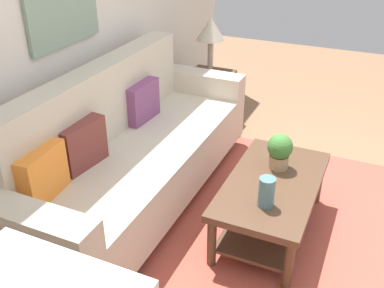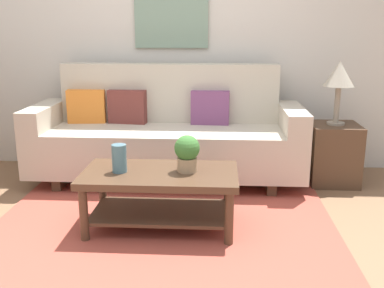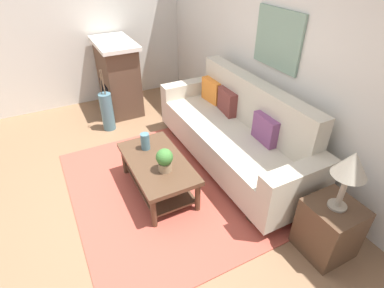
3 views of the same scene
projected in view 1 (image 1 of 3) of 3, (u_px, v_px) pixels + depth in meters
ground_plane at (321, 244)px, 3.12m from camera, size 9.62×9.62×0.00m
wall_back at (65, 22)px, 3.19m from camera, size 5.62×0.10×2.70m
area_rug at (253, 224)px, 3.30m from camera, size 2.52×2.16×0.01m
couch at (132, 153)px, 3.37m from camera, size 2.49×0.84×1.08m
throw_pillow_orange at (42, 174)px, 2.66m from camera, size 0.37×0.15×0.32m
throw_pillow_maroon at (82, 145)px, 2.98m from camera, size 0.37×0.16×0.32m
throw_pillow_plum at (142, 102)px, 3.61m from camera, size 0.37×0.14×0.32m
coffee_table at (272, 195)px, 3.10m from camera, size 1.10×0.60×0.43m
tabletop_vase at (266, 192)px, 2.76m from camera, size 0.10×0.10×0.20m
potted_plant_tabletop at (280, 150)px, 3.13m from camera, size 0.18×0.18×0.26m
side_table at (209, 99)px, 4.68m from camera, size 0.44×0.44×0.56m
table_lamp at (211, 31)px, 4.33m from camera, size 0.28×0.28×0.57m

